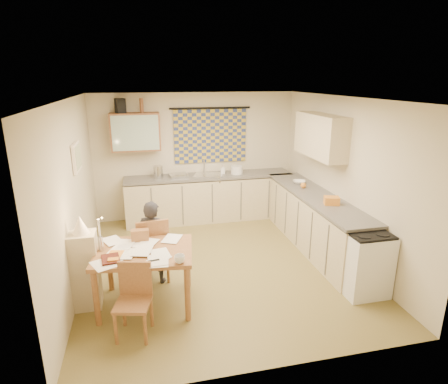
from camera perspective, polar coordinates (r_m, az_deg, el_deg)
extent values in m
cube|color=brown|center=(5.91, -0.69, -10.98)|extent=(4.00, 4.50, 0.02)
cube|color=white|center=(5.23, -0.79, 14.21)|extent=(4.00, 4.50, 0.02)
cube|color=beige|center=(7.60, -4.34, 5.47)|extent=(4.00, 0.02, 2.50)
cube|color=beige|center=(3.40, 7.40, -9.60)|extent=(4.00, 0.02, 2.50)
cube|color=beige|center=(5.40, -22.06, -0.56)|extent=(0.02, 4.50, 2.50)
cube|color=beige|center=(6.16, 17.87, 1.94)|extent=(0.02, 4.50, 2.50)
cube|color=navy|center=(7.54, -2.08, 8.50)|extent=(1.45, 0.03, 1.05)
cylinder|color=black|center=(7.46, -2.10, 12.66)|extent=(1.60, 0.04, 0.04)
cube|color=brown|center=(7.25, -13.35, 8.92)|extent=(0.90, 0.34, 0.70)
cube|color=#99B2A5|center=(7.08, -13.34, 8.73)|extent=(0.84, 0.02, 0.64)
cube|color=tan|center=(6.43, 14.49, 8.30)|extent=(0.34, 1.30, 0.70)
cube|color=white|center=(5.68, -21.58, 5.00)|extent=(0.04, 0.50, 0.40)
cube|color=beige|center=(5.67, -21.33, 5.02)|extent=(0.01, 0.42, 0.32)
cube|color=tan|center=(7.55, -2.23, -1.02)|extent=(3.30, 0.60, 0.86)
cube|color=#4F4C4A|center=(7.41, -2.27, 2.43)|extent=(3.30, 0.62, 0.04)
cube|color=tan|center=(6.51, 13.57, -4.51)|extent=(0.60, 2.95, 0.86)
cube|color=#4F4C4A|center=(6.36, 13.86, -0.57)|extent=(0.62, 2.95, 0.04)
cube|color=white|center=(5.36, 20.51, -10.10)|extent=(0.56, 0.56, 0.84)
cube|color=black|center=(5.18, 21.00, -5.79)|extent=(0.53, 0.53, 0.03)
cube|color=silver|center=(7.42, -2.39, 2.28)|extent=(0.67, 0.62, 0.10)
cylinder|color=silver|center=(7.54, -3.04, 3.92)|extent=(0.03, 0.03, 0.28)
cube|color=silver|center=(7.32, -6.96, 2.53)|extent=(0.39, 0.34, 0.06)
cylinder|color=silver|center=(7.27, -9.99, 3.03)|extent=(0.19, 0.19, 0.24)
cylinder|color=white|center=(7.51, 1.96, 3.41)|extent=(0.26, 0.26, 0.16)
imported|color=white|center=(7.49, -0.13, 3.46)|extent=(0.13, 0.13, 0.18)
imported|color=white|center=(6.94, 11.38, 1.50)|extent=(0.39, 0.39, 0.06)
cube|color=orange|center=(5.91, 16.08, -1.27)|extent=(0.26, 0.22, 0.12)
sphere|color=orange|center=(6.66, 11.99, 1.00)|extent=(0.10, 0.10, 0.10)
cube|color=black|center=(7.21, -15.54, 12.56)|extent=(0.21, 0.24, 0.26)
cylinder|color=#195926|center=(7.21, -15.12, 12.59)|extent=(0.08, 0.08, 0.26)
cylinder|color=brown|center=(7.20, -12.46, 12.77)|extent=(0.09, 0.09, 0.26)
cube|color=brown|center=(4.73, -12.09, -8.93)|extent=(1.27, 1.03, 0.05)
cube|color=brown|center=(5.40, -10.99, -8.54)|extent=(0.48, 0.48, 0.04)
cube|color=brown|center=(5.12, -10.78, -6.84)|extent=(0.44, 0.10, 0.47)
cube|color=brown|center=(4.38, -13.72, -16.24)|extent=(0.45, 0.45, 0.04)
cube|color=brown|center=(4.41, -13.37, -12.65)|extent=(0.37, 0.13, 0.41)
imported|color=black|center=(5.29, -10.78, -7.52)|extent=(0.65, 0.62, 1.19)
cube|color=tan|center=(5.00, -20.34, -11.16)|extent=(0.32, 0.30, 0.99)
cone|color=white|center=(4.76, -21.09, -4.69)|extent=(0.20, 0.20, 0.22)
cube|color=brown|center=(4.94, -12.67, -6.50)|extent=(0.22, 0.11, 0.16)
imported|color=white|center=(4.34, -6.78, -10.11)|extent=(0.16, 0.16, 0.10)
imported|color=maroon|center=(4.57, -18.17, -9.89)|extent=(0.27, 0.32, 0.03)
imported|color=orange|center=(4.69, -17.33, -9.19)|extent=(0.28, 0.32, 0.02)
cube|color=orange|center=(4.52, -16.52, -9.95)|extent=(0.12, 0.08, 0.04)
cube|color=black|center=(4.43, -10.64, -10.30)|extent=(0.14, 0.07, 0.02)
cylinder|color=silver|center=(4.82, -18.27, -7.48)|extent=(0.08, 0.08, 0.18)
cylinder|color=white|center=(4.76, -18.50, -5.19)|extent=(0.03, 0.03, 0.22)
sphere|color=#FFCC66|center=(4.71, -18.12, -3.79)|extent=(0.02, 0.02, 0.02)
cube|color=white|center=(4.50, -18.03, -10.49)|extent=(0.32, 0.36, 0.00)
cube|color=white|center=(4.55, -16.45, -9.99)|extent=(0.27, 0.34, 0.00)
cube|color=white|center=(4.59, -9.69, -9.25)|extent=(0.25, 0.33, 0.00)
cube|color=white|center=(4.45, -10.08, -10.13)|extent=(0.35, 0.36, 0.00)
cube|color=white|center=(4.41, -9.85, -10.38)|extent=(0.23, 0.31, 0.00)
cube|color=white|center=(4.91, -12.72, -7.58)|extent=(0.34, 0.36, 0.00)
cube|color=white|center=(4.95, -7.93, -7.05)|extent=(0.31, 0.36, 0.00)
cube|color=white|center=(4.66, -14.81, -9.07)|extent=(0.27, 0.33, 0.00)
cube|color=white|center=(4.43, -10.09, -10.16)|extent=(0.23, 0.31, 0.00)
cube|color=white|center=(5.05, -16.61, -7.10)|extent=(0.32, 0.36, 0.00)
cube|color=white|center=(4.72, -15.97, -8.75)|extent=(0.30, 0.35, 0.00)
cube|color=white|center=(4.86, -11.59, -7.63)|extent=(0.33, 0.36, 0.00)
cube|color=white|center=(4.89, -14.86, -7.69)|extent=(0.30, 0.35, 0.00)
cube|color=white|center=(4.66, -12.34, -8.73)|extent=(0.28, 0.34, 0.00)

